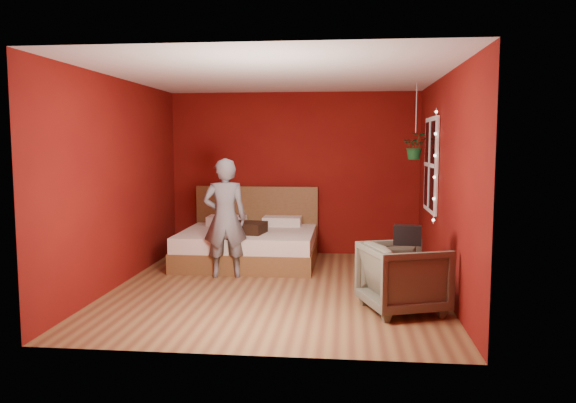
{
  "coord_description": "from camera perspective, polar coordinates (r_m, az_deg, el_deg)",
  "views": [
    {
      "loc": [
        0.85,
        -6.78,
        1.8
      ],
      "look_at": [
        0.09,
        0.4,
        1.04
      ],
      "focal_mm": 35.0,
      "sensor_mm": 36.0,
      "label": 1
    }
  ],
  "objects": [
    {
      "name": "bed",
      "position": [
        8.49,
        -3.94,
        -4.28
      ],
      "size": [
        1.98,
        1.68,
        1.09
      ],
      "color": "brown",
      "rests_on": "ground"
    },
    {
      "name": "fairy_lights",
      "position": [
        7.24,
        14.69,
        3.46
      ],
      "size": [
        0.04,
        0.04,
        1.45
      ],
      "color": "silver",
      "rests_on": "room_walls"
    },
    {
      "name": "floor",
      "position": [
        7.06,
        -1.11,
        -8.74
      ],
      "size": [
        4.5,
        4.5,
        0.0
      ],
      "primitive_type": "plane",
      "color": "olive",
      "rests_on": "ground"
    },
    {
      "name": "person",
      "position": [
        7.52,
        -6.43,
        -1.68
      ],
      "size": [
        0.65,
        0.5,
        1.59
      ],
      "primitive_type": "imported",
      "rotation": [
        0.0,
        0.0,
        3.36
      ],
      "color": "slate",
      "rests_on": "ground"
    },
    {
      "name": "armchair",
      "position": [
        6.14,
        11.64,
        -7.57
      ],
      "size": [
        1.03,
        1.01,
        0.74
      ],
      "primitive_type": "imported",
      "rotation": [
        0.0,
        0.0,
        1.91
      ],
      "color": "#575544",
      "rests_on": "ground"
    },
    {
      "name": "window",
      "position": [
        7.76,
        14.29,
        3.63
      ],
      "size": [
        0.05,
        0.97,
        1.27
      ],
      "color": "white",
      "rests_on": "room_walls"
    },
    {
      "name": "throw_pillow",
      "position": [
        8.11,
        -4.02,
        -2.68
      ],
      "size": [
        0.51,
        0.51,
        0.16
      ],
      "primitive_type": "cube",
      "rotation": [
        0.0,
        0.0,
        -0.18
      ],
      "color": "black",
      "rests_on": "bed"
    },
    {
      "name": "hanging_plant",
      "position": [
        7.95,
        12.82,
        5.5
      ],
      "size": [
        0.39,
        0.36,
        1.04
      ],
      "color": "silver",
      "rests_on": "room_walls"
    },
    {
      "name": "room_walls",
      "position": [
        6.83,
        -1.14,
        5.02
      ],
      "size": [
        4.04,
        4.54,
        2.62
      ],
      "color": "#68110B",
      "rests_on": "ground"
    },
    {
      "name": "handbag",
      "position": [
        5.97,
        12.05,
        -3.35
      ],
      "size": [
        0.3,
        0.18,
        0.2
      ],
      "primitive_type": "cube",
      "rotation": [
        0.0,
        0.0,
        -0.14
      ],
      "color": "black",
      "rests_on": "armchair"
    }
  ]
}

